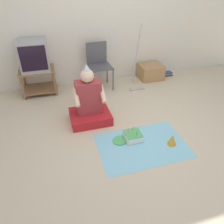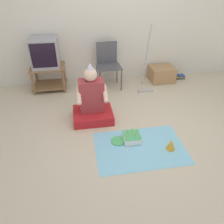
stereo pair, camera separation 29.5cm
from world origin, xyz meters
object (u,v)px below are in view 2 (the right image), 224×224
(cardboard_box_stack, at_px, (162,74))
(dust_mop, at_px, (146,72))
(book_pile, at_px, (180,77))
(birthday_cake, at_px, (132,137))
(tv, at_px, (45,52))
(folding_chair, at_px, (108,62))
(person_seated, at_px, (92,103))
(party_hat_blue, at_px, (171,144))
(paper_plate, at_px, (118,141))

(cardboard_box_stack, bearing_deg, dust_mop, -143.86)
(book_pile, height_order, birthday_cake, birthday_cake)
(tv, relative_size, folding_chair, 0.61)
(tv, height_order, person_seated, tv)
(folding_chair, bearing_deg, dust_mop, -23.14)
(book_pile, bearing_deg, folding_chair, -178.44)
(tv, relative_size, person_seated, 0.57)
(folding_chair, height_order, party_hat_blue, folding_chair)
(cardboard_box_stack, height_order, person_seated, person_seated)
(cardboard_box_stack, bearing_deg, folding_chair, -177.59)
(book_pile, xyz_separation_m, person_seated, (-1.95, -1.14, 0.23))
(cardboard_box_stack, bearing_deg, person_seated, -143.34)
(folding_chair, relative_size, person_seated, 0.94)
(tv, relative_size, birthday_cake, 2.26)
(cardboard_box_stack, xyz_separation_m, person_seated, (-1.53, -1.14, 0.13))
(paper_plate, bearing_deg, cardboard_box_stack, 54.60)
(tv, bearing_deg, cardboard_box_stack, 0.05)
(party_hat_blue, bearing_deg, dust_mop, 85.06)
(cardboard_box_stack, height_order, dust_mop, dust_mop)
(folding_chair, bearing_deg, party_hat_blue, -75.04)
(folding_chair, distance_m, party_hat_blue, 2.08)
(folding_chair, distance_m, paper_plate, 1.78)
(cardboard_box_stack, distance_m, paper_plate, 2.16)
(dust_mop, relative_size, book_pile, 6.58)
(dust_mop, distance_m, person_seated, 1.35)
(tv, distance_m, birthday_cake, 2.23)
(book_pile, relative_size, party_hat_blue, 1.21)
(tv, height_order, book_pile, tv)
(birthday_cake, bearing_deg, cardboard_box_stack, 59.00)
(tv, xyz_separation_m, book_pile, (2.67, -0.00, -0.68))
(person_seated, distance_m, paper_plate, 0.73)
(dust_mop, height_order, birthday_cake, dust_mop)
(tv, relative_size, cardboard_box_stack, 1.08)
(person_seated, xyz_separation_m, party_hat_blue, (0.93, -0.87, -0.20))
(person_seated, bearing_deg, folding_chair, 69.66)
(birthday_cake, xyz_separation_m, paper_plate, (-0.19, 0.01, -0.04))
(dust_mop, bearing_deg, cardboard_box_stack, 36.14)
(party_hat_blue, bearing_deg, birthday_cake, 151.30)
(cardboard_box_stack, height_order, party_hat_blue, cardboard_box_stack)
(folding_chair, distance_m, person_seated, 1.19)
(person_seated, relative_size, birthday_cake, 3.92)
(tv, distance_m, party_hat_blue, 2.68)
(book_pile, xyz_separation_m, paper_plate, (-1.66, -1.75, -0.04))
(tv, height_order, birthday_cake, tv)
(tv, height_order, folding_chair, tv)
(book_pile, xyz_separation_m, party_hat_blue, (-1.02, -2.01, 0.04))
(person_seated, xyz_separation_m, paper_plate, (0.29, -0.61, -0.27))
(dust_mop, xyz_separation_m, person_seated, (-1.08, -0.81, -0.08))
(tv, xyz_separation_m, cardboard_box_stack, (2.26, 0.00, -0.57))
(folding_chair, xyz_separation_m, person_seated, (-0.41, -1.09, -0.21))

